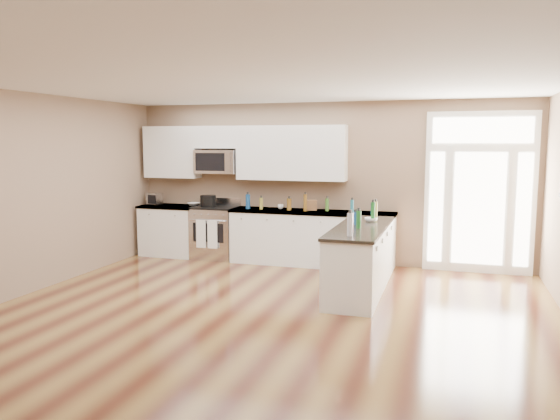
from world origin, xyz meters
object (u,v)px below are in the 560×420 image
Objects in this scene: peninsula_cabinet at (360,261)px; toaster_oven at (155,199)px; kitchen_range at (215,232)px; stockpot at (208,201)px.

toaster_oven is (-4.15, 1.50, 0.61)m from peninsula_cabinet.
peninsula_cabinet is at bearing -4.22° from toaster_oven.
kitchen_range is 1.39m from toaster_oven.
stockpot is at bearing 155.00° from peninsula_cabinet.
stockpot is (-3.00, 1.40, 0.62)m from peninsula_cabinet.
peninsula_cabinet is 4.46m from toaster_oven.
peninsula_cabinet is 3.37m from stockpot.
toaster_oven is at bearing 177.60° from kitchen_range.
toaster_oven reaches higher than kitchen_range.
stockpot reaches higher than toaster_oven.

